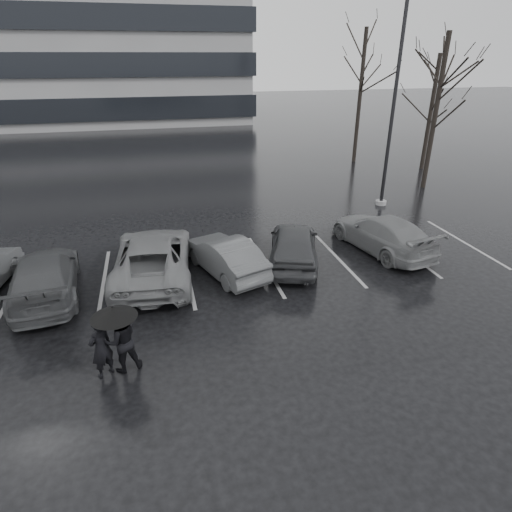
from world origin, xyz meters
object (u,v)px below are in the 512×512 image
Objects in this scene: car_east at (382,233)px; tree_ne at (430,114)px; lamp_post at (392,114)px; car_main at (294,244)px; car_west_c at (44,276)px; pedestrian_left at (101,348)px; car_west_b at (153,257)px; tree_north at (360,98)px; car_west_a at (225,256)px; pedestrian_right at (121,340)px; tree_east at (435,114)px.

tree_ne reaches higher than car_east.
car_main is at bearing -140.47° from lamp_post.
car_west_c is 3.02× the size of pedestrian_left.
car_west_b is 3.36m from car_west_c.
tree_north is at bearing -104.12° from car_main.
lamp_post is at bearing -165.60° from car_west_c.
car_east is at bearing -157.19° from car_main.
tree_north is at bearing -123.14° from car_east.
tree_north is (14.31, 14.51, 3.50)m from car_west_b.
car_west_b is at bearing -178.42° from car_west_c.
tree_north is (15.60, 19.32, 3.47)m from pedestrian_left.
car_west_a is 19.59m from tree_ne.
pedestrian_right reaches higher than car_west_c.
car_main is at bearing -157.41° from pedestrian_right.
tree_north is at bearing -168.77° from pedestrian_left.
car_east is (8.63, 0.20, -0.06)m from car_west_b.
tree_east is (16.60, 12.32, 3.22)m from pedestrian_left.
car_west_b is 13.06m from lamp_post.
car_west_c is at bearing -17.21° from car_west_a.
pedestrian_right is at bearing -138.99° from tree_ne.
car_west_b reaches higher than car_east.
tree_north is at bearing -146.45° from car_west_c.
tree_east reaches higher than tree_ne.
pedestrian_left is 25.07m from tree_north.
lamp_post is at bearing -121.95° from car_main.
tree_north is at bearing 139.40° from tree_ne.
tree_ne is at bearing -142.39° from car_west_b.
tree_ne is 0.82× the size of tree_north.
car_west_c is at bearing 21.43° from car_main.
car_west_b is 8.64m from car_east.
tree_east is (6.67, 7.31, 3.32)m from car_east.
pedestrian_left is 0.22× the size of tree_ne.
car_east is 2.81× the size of pedestrian_right.
car_west_b is at bearing -153.85° from tree_east.
lamp_post reaches higher than car_east.
tree_ne is at bearing -154.97° from pedestrian_right.
pedestrian_right is at bearing 34.26° from car_west_a.
car_east is (11.96, 0.70, -0.00)m from car_west_c.
car_main is 8.30m from car_west_c.
tree_east is 7.08m from tree_north.
pedestrian_left is 0.20× the size of tree_east.
pedestrian_left reaches higher than car_east.
car_west_c reaches higher than car_east.
lamp_post reaches higher than tree_ne.
tree_ne is (6.41, 6.28, -0.91)m from lamp_post.
car_east reaches higher than car_west_a.
tree_ne reaches higher than car_west_b.
lamp_post is 1.21× the size of tree_east.
pedestrian_left is 0.18× the size of tree_north.
car_west_c is 20.55m from tree_east.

